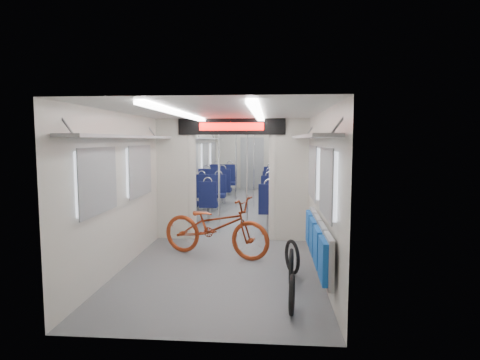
{
  "coord_description": "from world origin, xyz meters",
  "views": [
    {
      "loc": [
        0.74,
        -9.58,
        1.9
      ],
      "look_at": [
        0.13,
        -1.7,
        1.11
      ],
      "focal_mm": 30.0,
      "sensor_mm": 36.0,
      "label": 1
    }
  ],
  "objects_px": {
    "stanchion_far_left": "(236,167)",
    "bicycle": "(215,226)",
    "stanchion_near_left": "(219,177)",
    "seat_bay_near_right": "(279,198)",
    "stanchion_near_right": "(247,176)",
    "bike_hoop_c": "(292,259)",
    "bike_hoop_b": "(291,269)",
    "seat_bay_near_left": "(205,195)",
    "flip_bench": "(318,241)",
    "seat_bay_far_left": "(219,181)",
    "stanchion_far_right": "(254,167)",
    "seat_bay_far_right": "(277,182)",
    "bike_hoop_a": "(292,297)"
  },
  "relations": [
    {
      "from": "stanchion_far_left",
      "to": "bicycle",
      "type": "bearing_deg",
      "value": -88.93
    },
    {
      "from": "bicycle",
      "to": "stanchion_near_left",
      "type": "relative_size",
      "value": 0.82
    },
    {
      "from": "seat_bay_near_right",
      "to": "stanchion_near_right",
      "type": "distance_m",
      "value": 1.38
    },
    {
      "from": "bike_hoop_c",
      "to": "stanchion_near_left",
      "type": "relative_size",
      "value": 0.22
    },
    {
      "from": "bike_hoop_b",
      "to": "stanchion_near_right",
      "type": "xyz_separation_m",
      "value": [
        -0.77,
        3.12,
        0.93
      ]
    },
    {
      "from": "stanchion_near_right",
      "to": "seat_bay_near_left",
      "type": "bearing_deg",
      "value": 125.17
    },
    {
      "from": "flip_bench",
      "to": "bike_hoop_c",
      "type": "distance_m",
      "value": 0.62
    },
    {
      "from": "seat_bay_far_left",
      "to": "stanchion_far_right",
      "type": "bearing_deg",
      "value": -53.58
    },
    {
      "from": "bike_hoop_c",
      "to": "stanchion_far_left",
      "type": "xyz_separation_m",
      "value": [
        -1.3,
        5.64,
        0.93
      ]
    },
    {
      "from": "stanchion_near_left",
      "to": "stanchion_near_right",
      "type": "height_order",
      "value": "same"
    },
    {
      "from": "flip_bench",
      "to": "seat_bay_near_right",
      "type": "distance_m",
      "value": 4.12
    },
    {
      "from": "seat_bay_near_right",
      "to": "stanchion_near_right",
      "type": "bearing_deg",
      "value": -124.01
    },
    {
      "from": "seat_bay_far_right",
      "to": "stanchion_near_right",
      "type": "xyz_separation_m",
      "value": [
        -0.69,
        -4.67,
        0.61
      ]
    },
    {
      "from": "bike_hoop_a",
      "to": "bicycle",
      "type": "bearing_deg",
      "value": 117.89
    },
    {
      "from": "bike_hoop_a",
      "to": "stanchion_near_left",
      "type": "xyz_separation_m",
      "value": [
        -1.29,
        3.8,
        0.95
      ]
    },
    {
      "from": "bike_hoop_a",
      "to": "flip_bench",
      "type": "bearing_deg",
      "value": 68.41
    },
    {
      "from": "seat_bay_near_right",
      "to": "stanchion_far_right",
      "type": "distance_m",
      "value": 2.12
    },
    {
      "from": "flip_bench",
      "to": "seat_bay_far_left",
      "type": "distance_m",
      "value": 7.97
    },
    {
      "from": "stanchion_near_left",
      "to": "stanchion_far_right",
      "type": "xyz_separation_m",
      "value": [
        0.57,
        3.17,
        0.0
      ]
    },
    {
      "from": "bike_hoop_b",
      "to": "seat_bay_far_right",
      "type": "distance_m",
      "value": 7.79
    },
    {
      "from": "seat_bay_near_left",
      "to": "stanchion_near_right",
      "type": "xyz_separation_m",
      "value": [
        1.18,
        -1.67,
        0.62
      ]
    },
    {
      "from": "seat_bay_far_right",
      "to": "stanchion_far_left",
      "type": "xyz_separation_m",
      "value": [
        -1.19,
        -1.7,
        0.61
      ]
    },
    {
      "from": "stanchion_near_left",
      "to": "stanchion_far_left",
      "type": "distance_m",
      "value": 3.19
    },
    {
      "from": "bike_hoop_b",
      "to": "bike_hoop_c",
      "type": "distance_m",
      "value": 0.45
    },
    {
      "from": "stanchion_near_right",
      "to": "stanchion_far_left",
      "type": "distance_m",
      "value": 3.01
    },
    {
      "from": "stanchion_far_left",
      "to": "bike_hoop_c",
      "type": "bearing_deg",
      "value": -77.01
    },
    {
      "from": "seat_bay_near_left",
      "to": "seat_bay_near_right",
      "type": "xyz_separation_m",
      "value": [
        1.87,
        -0.65,
        0.02
      ]
    },
    {
      "from": "stanchion_far_right",
      "to": "seat_bay_near_right",
      "type": "bearing_deg",
      "value": -70.55
    },
    {
      "from": "seat_bay_far_right",
      "to": "stanchion_near_right",
      "type": "bearing_deg",
      "value": -98.44
    },
    {
      "from": "bike_hoop_b",
      "to": "stanchion_near_right",
      "type": "distance_m",
      "value": 3.34
    },
    {
      "from": "seat_bay_near_right",
      "to": "stanchion_near_right",
      "type": "height_order",
      "value": "stanchion_near_right"
    },
    {
      "from": "seat_bay_near_left",
      "to": "stanchion_far_right",
      "type": "bearing_deg",
      "value": 46.84
    },
    {
      "from": "bike_hoop_a",
      "to": "bike_hoop_c",
      "type": "relative_size",
      "value": 0.9
    },
    {
      "from": "seat_bay_far_left",
      "to": "seat_bay_far_right",
      "type": "relative_size",
      "value": 1.14
    },
    {
      "from": "bike_hoop_b",
      "to": "seat_bay_near_right",
      "type": "relative_size",
      "value": 0.24
    },
    {
      "from": "bike_hoop_a",
      "to": "stanchion_far_left",
      "type": "bearing_deg",
      "value": 99.97
    },
    {
      "from": "flip_bench",
      "to": "bike_hoop_c",
      "type": "xyz_separation_m",
      "value": [
        -0.31,
        0.4,
        -0.36
      ]
    },
    {
      "from": "seat_bay_near_right",
      "to": "seat_bay_far_left",
      "type": "relative_size",
      "value": 0.9
    },
    {
      "from": "seat_bay_far_left",
      "to": "stanchion_far_right",
      "type": "distance_m",
      "value": 2.09
    },
    {
      "from": "seat_bay_far_left",
      "to": "stanchion_far_right",
      "type": "xyz_separation_m",
      "value": [
        1.19,
        -1.62,
        0.58
      ]
    },
    {
      "from": "seat_bay_near_left",
      "to": "stanchion_near_right",
      "type": "relative_size",
      "value": 0.85
    },
    {
      "from": "bike_hoop_a",
      "to": "seat_bay_far_right",
      "type": "relative_size",
      "value": 0.22
    },
    {
      "from": "seat_bay_near_left",
      "to": "seat_bay_near_right",
      "type": "distance_m",
      "value": 1.98
    },
    {
      "from": "stanchion_far_left",
      "to": "stanchion_near_left",
      "type": "bearing_deg",
      "value": -91.11
    },
    {
      "from": "bike_hoop_c",
      "to": "seat_bay_near_right",
      "type": "distance_m",
      "value": 3.71
    },
    {
      "from": "bicycle",
      "to": "stanchion_far_right",
      "type": "relative_size",
      "value": 0.82
    },
    {
      "from": "bicycle",
      "to": "seat_bay_far_right",
      "type": "height_order",
      "value": "seat_bay_far_right"
    },
    {
      "from": "flip_bench",
      "to": "bike_hoop_b",
      "type": "bearing_deg",
      "value": -172.56
    },
    {
      "from": "bicycle",
      "to": "seat_bay_far_left",
      "type": "xyz_separation_m",
      "value": [
        -0.77,
        6.43,
        0.08
      ]
    },
    {
      "from": "seat_bay_near_left",
      "to": "stanchion_near_right",
      "type": "distance_m",
      "value": 2.14
    }
  ]
}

